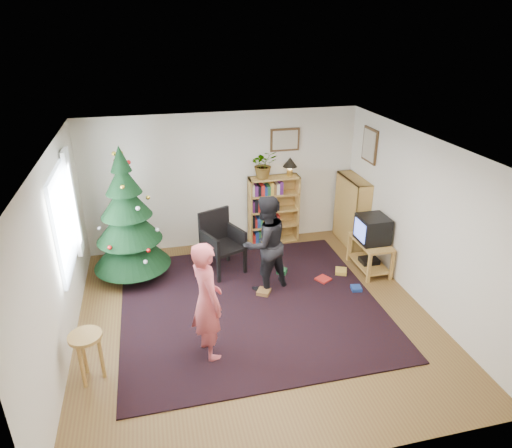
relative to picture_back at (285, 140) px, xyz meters
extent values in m
plane|color=brown|center=(-1.15, -2.48, -1.95)|extent=(5.00, 5.00, 0.00)
plane|color=white|center=(-1.15, -2.48, 0.55)|extent=(5.00, 5.00, 0.00)
cube|color=silver|center=(-1.15, 0.02, -0.70)|extent=(5.00, 0.02, 2.50)
cube|color=silver|center=(-1.15, -4.97, -0.70)|extent=(5.00, 0.02, 2.50)
cube|color=silver|center=(-3.65, -2.48, -0.70)|extent=(0.02, 5.00, 2.50)
cube|color=silver|center=(1.35, -2.48, -0.70)|extent=(0.02, 5.00, 2.50)
cube|color=black|center=(-1.15, -2.17, -1.94)|extent=(3.80, 3.60, 0.02)
cube|color=silver|center=(-3.62, -1.88, -0.45)|extent=(0.04, 1.20, 1.40)
cube|color=white|center=(-3.58, -1.18, -0.45)|extent=(0.06, 0.35, 1.60)
cube|color=#4C3319|center=(0.00, 0.00, 0.00)|extent=(0.55, 0.03, 0.42)
cube|color=beige|center=(0.00, 0.00, 0.00)|extent=(0.47, 0.01, 0.34)
cube|color=#4C3319|center=(1.33, -0.73, 0.00)|extent=(0.03, 0.50, 0.60)
cube|color=beige|center=(1.33, -0.73, 0.00)|extent=(0.01, 0.42, 0.52)
cylinder|color=#3F2816|center=(-2.86, -0.92, -1.83)|extent=(0.12, 0.12, 0.24)
cone|color=#103218|center=(-2.86, -0.92, -1.36)|extent=(1.24, 1.24, 0.70)
cone|color=#103218|center=(-2.86, -0.92, -0.94)|extent=(1.04, 1.04, 0.62)
cone|color=#103218|center=(-2.86, -0.92, -0.55)|extent=(0.80, 0.80, 0.55)
cone|color=#103218|center=(-2.86, -0.92, -0.21)|extent=(0.56, 0.56, 0.48)
cone|color=#103218|center=(-2.86, -0.92, 0.10)|extent=(0.32, 0.32, 0.40)
cube|color=gold|center=(-0.23, -0.14, -1.30)|extent=(0.95, 0.30, 1.30)
cube|color=gold|center=(-0.23, -0.14, -0.66)|extent=(0.95, 0.30, 0.03)
cube|color=gold|center=(1.19, -0.53, -1.30)|extent=(0.30, 0.95, 1.30)
cube|color=gold|center=(1.19, -0.53, -0.66)|extent=(0.30, 0.95, 0.03)
cube|color=gold|center=(1.07, -1.61, -1.42)|extent=(0.47, 0.84, 0.04)
cube|color=gold|center=(0.87, -2.00, -1.69)|extent=(0.05, 0.05, 0.51)
cube|color=gold|center=(1.27, -2.00, -1.69)|extent=(0.05, 0.05, 0.51)
cube|color=gold|center=(0.87, -1.22, -1.69)|extent=(0.05, 0.05, 0.51)
cube|color=gold|center=(1.27, -1.22, -1.69)|extent=(0.05, 0.05, 0.51)
cube|color=gold|center=(1.07, -1.61, -1.83)|extent=(0.43, 0.80, 0.03)
cube|color=black|center=(1.07, -1.61, -1.77)|extent=(0.30, 0.25, 0.08)
cube|color=black|center=(1.07, -1.61, -1.18)|extent=(0.46, 0.50, 0.44)
cube|color=#4E65D6|center=(0.84, -1.61, -1.18)|extent=(0.01, 0.39, 0.32)
cube|color=black|center=(-1.37, -1.11, -1.47)|extent=(0.76, 0.76, 0.05)
cube|color=black|center=(-1.37, -0.84, -1.18)|extent=(0.56, 0.27, 0.58)
cube|color=black|center=(-1.63, -1.37, -1.71)|extent=(0.07, 0.07, 0.48)
cube|color=black|center=(-1.11, -1.37, -1.71)|extent=(0.07, 0.07, 0.48)
cube|color=black|center=(-1.63, -0.85, -1.71)|extent=(0.07, 0.07, 0.48)
cube|color=black|center=(-1.11, -0.85, -1.71)|extent=(0.07, 0.07, 0.48)
cylinder|color=gold|center=(-3.35, -3.24, -1.33)|extent=(0.39, 0.39, 0.04)
cylinder|color=gold|center=(-3.21, -3.24, -1.65)|extent=(0.05, 0.05, 0.60)
cylinder|color=gold|center=(-3.42, -3.12, -1.65)|extent=(0.05, 0.05, 0.60)
cylinder|color=gold|center=(-3.42, -3.36, -1.65)|extent=(0.05, 0.05, 0.60)
imported|color=#C54E55|center=(-1.91, -3.11, -1.15)|extent=(0.53, 0.66, 1.60)
imported|color=black|center=(-0.81, -1.74, -1.17)|extent=(0.92, 0.81, 1.57)
imported|color=gray|center=(-0.43, -0.14, -0.39)|extent=(0.49, 0.43, 0.52)
cylinder|color=#A57F33|center=(0.07, -0.14, -0.59)|extent=(0.11, 0.11, 0.11)
sphere|color=#FFD88C|center=(0.07, -0.14, -0.47)|extent=(0.11, 0.11, 0.11)
cone|color=black|center=(0.07, -0.14, -0.38)|extent=(0.27, 0.27, 0.18)
cube|color=#A51E19|center=(0.17, -1.79, -1.91)|extent=(0.20, 0.20, 0.08)
cube|color=navy|center=(0.57, -2.20, -1.91)|extent=(0.20, 0.20, 0.08)
cube|color=#1E592D|center=(-0.43, -1.41, -1.91)|extent=(0.20, 0.20, 0.08)
cube|color=gold|center=(0.55, -1.64, -1.91)|extent=(0.20, 0.20, 0.08)
cube|color=brown|center=(-0.88, -1.95, -1.91)|extent=(0.20, 0.20, 0.08)
camera|label=1|loc=(-2.42, -7.83, 2.02)|focal=32.00mm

